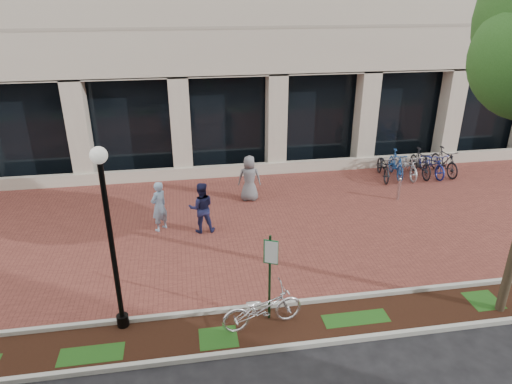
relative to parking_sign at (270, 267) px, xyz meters
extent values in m
plane|color=black|center=(0.17, 4.91, -1.46)|extent=(120.00, 120.00, 0.00)
cube|color=brown|center=(0.17, 4.91, -1.45)|extent=(40.00, 9.00, 0.01)
cube|color=black|center=(0.17, -0.34, -1.45)|extent=(40.00, 1.50, 0.01)
cube|color=#ADAEA4|center=(0.17, 0.41, -1.40)|extent=(40.00, 0.12, 0.12)
cube|color=#ADAEA4|center=(0.17, -1.09, -1.40)|extent=(40.00, 0.12, 0.12)
cube|color=black|center=(0.17, 10.51, 0.64)|extent=(40.00, 0.15, 4.20)
cube|color=beige|center=(0.17, 9.41, -1.21)|extent=(40.00, 0.25, 0.50)
cube|color=beige|center=(0.17, 9.81, 0.64)|extent=(0.80, 0.80, 4.20)
cube|color=#133519|center=(0.00, 0.02, -0.32)|extent=(0.05, 0.05, 2.27)
cube|color=#186233|center=(0.00, -0.01, 0.41)|extent=(0.34, 0.02, 0.62)
cube|color=silver|center=(0.00, -0.03, 0.41)|extent=(0.30, 0.01, 0.56)
cylinder|color=black|center=(-3.45, 0.31, -1.31)|extent=(0.28, 0.28, 0.30)
cylinder|color=black|center=(-3.45, 0.31, 0.60)|extent=(0.12, 0.12, 4.11)
sphere|color=silver|center=(-3.45, 0.31, 2.80)|extent=(0.36, 0.36, 0.36)
imported|color=silver|center=(-0.21, -0.23, -0.94)|extent=(2.05, 1.01, 1.03)
imported|color=#94BADD|center=(-2.69, 5.00, -0.60)|extent=(0.73, 0.73, 1.71)
imported|color=#1E214B|center=(-1.34, 4.68, -0.60)|extent=(0.84, 0.66, 1.71)
imported|color=slate|center=(0.57, 6.86, -0.58)|extent=(0.93, 0.68, 1.75)
cylinder|color=#BABABF|center=(6.11, 5.94, -1.06)|extent=(0.11, 0.11, 0.80)
sphere|color=#BABABF|center=(6.11, 5.94, -0.61)|extent=(0.12, 0.12, 0.12)
imported|color=black|center=(6.46, 8.12, -0.93)|extent=(1.07, 2.10, 1.05)
imported|color=#1F498E|center=(7.01, 8.12, -0.87)|extent=(0.82, 2.00, 1.17)
imported|color=#B8B8BD|center=(7.56, 8.12, -0.93)|extent=(0.87, 2.05, 1.05)
imported|color=black|center=(8.11, 8.12, -0.87)|extent=(0.62, 1.96, 1.17)
imported|color=navy|center=(8.66, 8.12, -0.93)|extent=(0.73, 2.01, 1.05)
imported|color=black|center=(9.21, 8.12, -0.87)|extent=(0.68, 1.97, 1.17)
cylinder|color=#BABABF|center=(7.84, 8.12, -1.06)|extent=(0.04, 0.04, 0.80)
camera|label=1|loc=(-1.77, -8.69, 5.78)|focal=32.00mm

